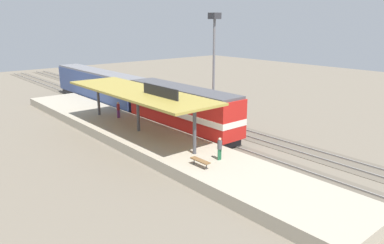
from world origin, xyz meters
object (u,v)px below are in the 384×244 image
(platform_bench, at_px, (200,161))
(light_mast, at_px, (214,43))
(locomotive, at_px, (182,109))
(person_walking, at_px, (220,148))
(passenger_carriage_single, at_px, (98,86))
(person_waiting, at_px, (118,109))

(platform_bench, relative_size, light_mast, 0.15)
(locomotive, relative_size, person_walking, 8.44)
(passenger_carriage_single, relative_size, light_mast, 1.71)
(locomotive, relative_size, person_waiting, 8.44)
(platform_bench, height_order, person_waiting, person_waiting)
(light_mast, xyz_separation_m, person_walking, (-11.84, -13.18, -6.54))
(person_walking, bearing_deg, light_mast, 48.09)
(platform_bench, height_order, light_mast, light_mast)
(platform_bench, bearing_deg, person_walking, 2.04)
(passenger_carriage_single, relative_size, person_walking, 11.70)
(locomotive, bearing_deg, light_mast, 25.40)
(locomotive, height_order, person_waiting, locomotive)
(light_mast, bearing_deg, locomotive, -154.60)
(platform_bench, distance_m, person_walking, 2.03)
(locomotive, height_order, person_walking, locomotive)
(light_mast, relative_size, person_waiting, 6.84)
(passenger_carriage_single, xyz_separation_m, person_walking, (-4.04, -27.48, -0.46))
(platform_bench, height_order, person_walking, person_walking)
(person_waiting, bearing_deg, light_mast, -12.14)
(locomotive, distance_m, light_mast, 10.51)
(locomotive, bearing_deg, passenger_carriage_single, 90.00)
(locomotive, xyz_separation_m, light_mast, (7.80, 3.70, 5.99))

